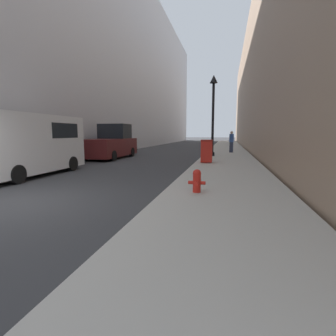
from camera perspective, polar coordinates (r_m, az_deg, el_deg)
ground_plane at (r=7.31m, az=-32.78°, el=-6.87°), size 200.00×200.00×0.00m
sidewalk_right at (r=22.98m, az=12.78°, el=3.42°), size 3.36×60.00×0.14m
building_left_glass at (r=35.41m, az=-14.26°, el=20.27°), size 12.00×60.00×19.14m
building_right_stone at (r=32.34m, az=27.67°, el=16.17°), size 12.00×60.00×13.91m
fire_hydrant at (r=6.87m, az=6.30°, el=-2.69°), size 0.45×0.33×0.61m
trash_bin at (r=13.85m, az=8.41°, el=3.70°), size 0.59×0.59×1.20m
lamppost at (r=18.18m, az=9.81°, el=13.43°), size 0.51×0.51×5.33m
white_van at (r=11.74m, az=-28.00°, el=4.94°), size 1.99×5.10×2.39m
pickup_truck at (r=18.09m, az=-12.34°, el=5.11°), size 2.13×5.11×2.30m
pedestrian_on_sidewalk at (r=21.61m, az=13.63°, el=5.57°), size 0.34×0.22×1.69m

